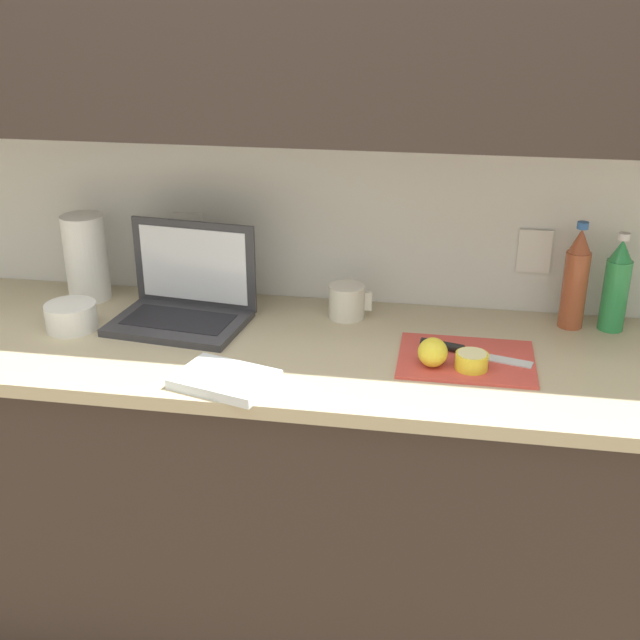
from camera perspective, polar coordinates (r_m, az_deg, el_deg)
ground_plane at (r=2.60m, az=-3.17°, el=-20.37°), size 12.00×12.00×0.00m
wall_back at (r=2.14m, az=-2.57°, el=17.05°), size 5.20×0.38×2.60m
counter_unit at (r=2.30m, az=-3.89°, el=-11.77°), size 2.34×0.65×0.92m
laptop at (r=2.21m, az=-9.58°, el=1.49°), size 0.38×0.29×0.26m
cutting_board at (r=2.00m, az=10.35°, el=-2.77°), size 0.33×0.25×0.01m
knife at (r=2.02m, az=9.65°, el=-2.03°), size 0.28×0.10×0.02m
lemon_half_cut at (r=1.94m, az=10.73°, el=-2.87°), size 0.08×0.08×0.04m
lemon_whole_beside at (r=1.93m, az=8.02°, el=-2.29°), size 0.07×0.07×0.07m
bottle_green_soda at (r=2.22m, az=17.72°, el=2.75°), size 0.07×0.07×0.29m
bottle_oil_tall at (r=2.24m, az=20.32°, el=2.28°), size 0.07×0.07×0.27m
measuring_cup at (r=2.20m, az=1.93°, el=1.33°), size 0.12×0.10×0.09m
bowl_white at (r=2.24m, az=-17.21°, el=0.30°), size 0.14×0.14×0.07m
paper_towel_roll at (r=2.41m, az=-16.30°, el=4.28°), size 0.12×0.12×0.25m
dish_towel at (r=1.87m, az=-6.79°, el=-4.22°), size 0.26×0.21×0.02m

